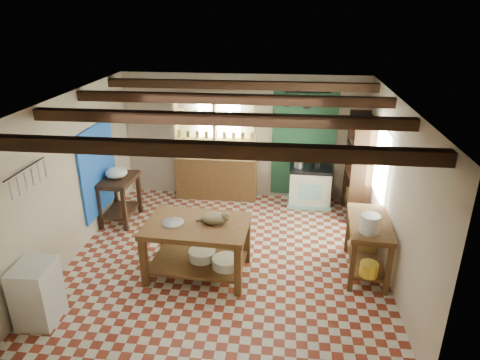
# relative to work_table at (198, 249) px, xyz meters

# --- Properties ---
(floor) EXTENTS (5.00, 5.00, 0.02)m
(floor) POSITION_rel_work_table_xyz_m (0.37, 0.51, -0.44)
(floor) COLOR maroon
(floor) RESTS_ON ground
(ceiling) EXTENTS (5.00, 5.00, 0.02)m
(ceiling) POSITION_rel_work_table_xyz_m (0.37, 0.51, 2.17)
(ceiling) COLOR #47474C
(ceiling) RESTS_ON wall_back
(wall_back) EXTENTS (5.00, 0.04, 2.60)m
(wall_back) POSITION_rel_work_table_xyz_m (0.37, 3.01, 0.87)
(wall_back) COLOR beige
(wall_back) RESTS_ON floor
(wall_front) EXTENTS (5.00, 0.04, 2.60)m
(wall_front) POSITION_rel_work_table_xyz_m (0.37, -1.99, 0.87)
(wall_front) COLOR beige
(wall_front) RESTS_ON floor
(wall_left) EXTENTS (0.04, 5.00, 2.60)m
(wall_left) POSITION_rel_work_table_xyz_m (-2.13, 0.51, 0.87)
(wall_left) COLOR beige
(wall_left) RESTS_ON floor
(wall_right) EXTENTS (0.04, 5.00, 2.60)m
(wall_right) POSITION_rel_work_table_xyz_m (2.87, 0.51, 0.87)
(wall_right) COLOR beige
(wall_right) RESTS_ON floor
(ceiling_beams) EXTENTS (5.00, 3.80, 0.15)m
(ceiling_beams) POSITION_rel_work_table_xyz_m (0.37, 0.51, 2.05)
(ceiling_beams) COLOR #372013
(ceiling_beams) RESTS_ON ceiling
(blue_wall_patch) EXTENTS (0.04, 1.40, 1.60)m
(blue_wall_patch) POSITION_rel_work_table_xyz_m (-2.10, 1.41, 0.67)
(blue_wall_patch) COLOR blue
(blue_wall_patch) RESTS_ON wall_left
(green_wall_patch) EXTENTS (1.30, 0.04, 2.30)m
(green_wall_patch) POSITION_rel_work_table_xyz_m (1.62, 2.98, 0.82)
(green_wall_patch) COLOR #1E4D30
(green_wall_patch) RESTS_ON wall_back
(window_back) EXTENTS (0.90, 0.02, 0.80)m
(window_back) POSITION_rel_work_table_xyz_m (-0.13, 2.99, 1.27)
(window_back) COLOR silver
(window_back) RESTS_ON wall_back
(window_right) EXTENTS (0.02, 1.30, 1.20)m
(window_right) POSITION_rel_work_table_xyz_m (2.85, 1.51, 0.97)
(window_right) COLOR silver
(window_right) RESTS_ON wall_right
(utensil_rail) EXTENTS (0.06, 0.90, 0.28)m
(utensil_rail) POSITION_rel_work_table_xyz_m (-2.07, -0.69, 1.35)
(utensil_rail) COLOR black
(utensil_rail) RESTS_ON wall_left
(pot_rack) EXTENTS (0.86, 0.12, 0.36)m
(pot_rack) POSITION_rel_work_table_xyz_m (1.62, 2.56, 1.75)
(pot_rack) COLOR black
(pot_rack) RESTS_ON ceiling
(shelving_unit) EXTENTS (1.70, 0.34, 2.20)m
(shelving_unit) POSITION_rel_work_table_xyz_m (-0.18, 2.82, 0.67)
(shelving_unit) COLOR #DBC57E
(shelving_unit) RESTS_ON floor
(tall_rack) EXTENTS (0.40, 0.86, 2.00)m
(tall_rack) POSITION_rel_work_table_xyz_m (2.65, 2.31, 0.57)
(tall_rack) COLOR #372013
(tall_rack) RESTS_ON floor
(work_table) EXTENTS (1.57, 1.09, 0.86)m
(work_table) POSITION_rel_work_table_xyz_m (0.00, 0.00, 0.00)
(work_table) COLOR brown
(work_table) RESTS_ON floor
(stove) EXTENTS (0.85, 0.58, 0.82)m
(stove) POSITION_rel_work_table_xyz_m (1.79, 2.66, -0.02)
(stove) COLOR beige
(stove) RESTS_ON floor
(prep_table) EXTENTS (0.62, 0.88, 0.88)m
(prep_table) POSITION_rel_work_table_xyz_m (-1.83, 1.56, 0.01)
(prep_table) COLOR #372013
(prep_table) RESTS_ON floor
(white_cabinet) EXTENTS (0.49, 0.58, 0.83)m
(white_cabinet) POSITION_rel_work_table_xyz_m (-1.85, -1.27, -0.02)
(white_cabinet) COLOR silver
(white_cabinet) RESTS_ON floor
(right_counter) EXTENTS (0.70, 1.26, 0.87)m
(right_counter) POSITION_rel_work_table_xyz_m (2.55, 0.34, 0.01)
(right_counter) COLOR brown
(right_counter) RESTS_ON floor
(cat) EXTENTS (0.41, 0.33, 0.17)m
(cat) POSITION_rel_work_table_xyz_m (0.25, 0.04, 0.52)
(cat) COLOR olive
(cat) RESTS_ON work_table
(steel_tray) EXTENTS (0.35, 0.35, 0.02)m
(steel_tray) POSITION_rel_work_table_xyz_m (-0.35, -0.03, 0.44)
(steel_tray) COLOR #B8B7BF
(steel_tray) RESTS_ON work_table
(basin_large) EXTENTS (0.43, 0.43, 0.14)m
(basin_large) POSITION_rel_work_table_xyz_m (0.05, 0.05, -0.13)
(basin_large) COLOR silver
(basin_large) RESTS_ON work_table
(basin_small) EXTENTS (0.43, 0.43, 0.14)m
(basin_small) POSITION_rel_work_table_xyz_m (0.44, -0.12, -0.13)
(basin_small) COLOR silver
(basin_small) RESTS_ON work_table
(kettle_left) EXTENTS (0.19, 0.19, 0.22)m
(kettle_left) POSITION_rel_work_table_xyz_m (1.54, 2.67, 0.50)
(kettle_left) COLOR #B8B7BF
(kettle_left) RESTS_ON stove
(kettle_right) EXTENTS (0.16, 0.16, 0.19)m
(kettle_right) POSITION_rel_work_table_xyz_m (1.89, 2.66, 0.48)
(kettle_right) COLOR black
(kettle_right) RESTS_ON stove
(enamel_bowl) EXTENTS (0.41, 0.41, 0.20)m
(enamel_bowl) POSITION_rel_work_table_xyz_m (-1.83, 1.56, 0.55)
(enamel_bowl) COLOR silver
(enamel_bowl) RESTS_ON prep_table
(white_bucket) EXTENTS (0.29, 0.29, 0.27)m
(white_bucket) POSITION_rel_work_table_xyz_m (2.48, -0.01, 0.58)
(white_bucket) COLOR silver
(white_bucket) RESTS_ON right_counter
(wicker_basket) EXTENTS (0.37, 0.31, 0.25)m
(wicker_basket) POSITION_rel_work_table_xyz_m (2.58, 0.64, -0.08)
(wicker_basket) COLOR olive
(wicker_basket) RESTS_ON right_counter
(yellow_tub) EXTENTS (0.28, 0.28, 0.19)m
(yellow_tub) POSITION_rel_work_table_xyz_m (2.52, -0.11, -0.10)
(yellow_tub) COLOR yellow
(yellow_tub) RESTS_ON right_counter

